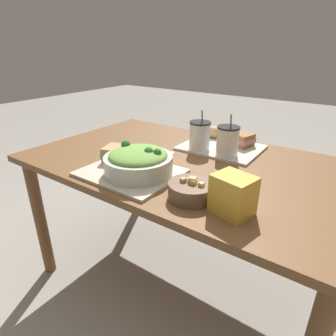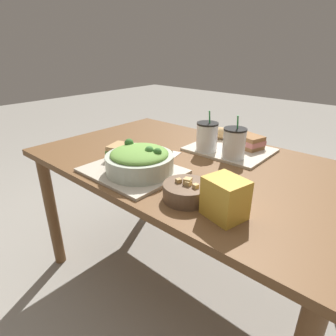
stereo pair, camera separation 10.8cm
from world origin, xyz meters
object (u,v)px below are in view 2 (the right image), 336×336
object	(u,v)px
soup_bowl	(186,191)
chip_bag	(225,198)
napkin_folded	(164,153)
drink_cup_dark	(207,138)
drink_cup_red	(234,144)
baguette_far	(231,134)
sandwich_near	(126,152)
sandwich_far	(247,141)
baguette_near	(153,155)
salad_bowl	(140,160)

from	to	relation	value
soup_bowl	chip_bag	xyz separation A→B (m)	(0.15, -0.01, 0.03)
napkin_folded	drink_cup_dark	bearing A→B (deg)	45.44
drink_cup_red	baguette_far	bearing A→B (deg)	122.46
sandwich_near	chip_bag	distance (m)	0.56
drink_cup_dark	napkin_folded	world-z (taller)	drink_cup_dark
chip_bag	baguette_far	bearing A→B (deg)	132.13
soup_bowl	sandwich_near	xyz separation A→B (m)	(-0.41, 0.09, 0.01)
sandwich_far	drink_cup_red	distance (m)	0.18
baguette_far	drink_cup_dark	size ratio (longest dim) A/B	0.88
sandwich_far	baguette_near	bearing A→B (deg)	-100.67
baguette_far	napkin_folded	size ratio (longest dim) A/B	1.07
sandwich_near	drink_cup_dark	world-z (taller)	drink_cup_dark
soup_bowl	napkin_folded	distance (m)	0.44
soup_bowl	baguette_far	bearing A→B (deg)	107.31
chip_bag	sandwich_near	bearing A→B (deg)	-175.67
soup_bowl	chip_bag	bearing A→B (deg)	-2.35
baguette_near	drink_cup_red	xyz separation A→B (m)	(0.24, 0.27, 0.03)
soup_bowl	drink_cup_red	xyz separation A→B (m)	(-0.06, 0.42, 0.04)
chip_bag	drink_cup_dark	bearing A→B (deg)	143.40
baguette_far	drink_cup_dark	distance (m)	0.22
drink_cup_red	sandwich_far	bearing A→B (deg)	96.01
soup_bowl	baguette_far	world-z (taller)	soup_bowl
soup_bowl	sandwich_near	distance (m)	0.42
salad_bowl	sandwich_near	bearing A→B (deg)	160.57
salad_bowl	chip_bag	world-z (taller)	salad_bowl
soup_bowl	baguette_near	distance (m)	0.33
salad_bowl	drink_cup_dark	world-z (taller)	drink_cup_dark
baguette_near	sandwich_far	bearing A→B (deg)	-43.56
baguette_near	drink_cup_dark	bearing A→B (deg)	-36.32
sandwich_near	baguette_far	xyz separation A→B (m)	(0.21, 0.55, -0.00)
sandwich_far	baguette_far	size ratio (longest dim) A/B	1.01
salad_bowl	sandwich_near	world-z (taller)	salad_bowl
soup_bowl	sandwich_far	size ratio (longest dim) A/B	0.92
salad_bowl	baguette_near	xyz separation A→B (m)	(-0.03, 0.11, -0.02)
salad_bowl	drink_cup_red	size ratio (longest dim) A/B	1.39
sandwich_far	chip_bag	xyz separation A→B (m)	(0.23, -0.60, 0.02)
baguette_far	napkin_folded	world-z (taller)	baguette_far
baguette_far	chip_bag	bearing A→B (deg)	-165.36
sandwich_near	salad_bowl	bearing A→B (deg)	-36.86
sandwich_near	drink_cup_red	bearing A→B (deg)	26.45
soup_bowl	napkin_folded	xyz separation A→B (m)	(-0.35, 0.27, -0.03)
salad_bowl	napkin_folded	bearing A→B (deg)	109.71
baguette_near	napkin_folded	world-z (taller)	baguette_near
baguette_near	baguette_far	distance (m)	0.50
sandwich_far	drink_cup_dark	size ratio (longest dim) A/B	0.88
baguette_near	drink_cup_dark	xyz separation A→B (m)	(0.09, 0.27, 0.03)
sandwich_far	baguette_far	world-z (taller)	sandwich_far
soup_bowl	drink_cup_dark	distance (m)	0.47
baguette_far	napkin_folded	xyz separation A→B (m)	(-0.15, -0.36, -0.04)
chip_bag	drink_cup_red	bearing A→B (deg)	129.93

